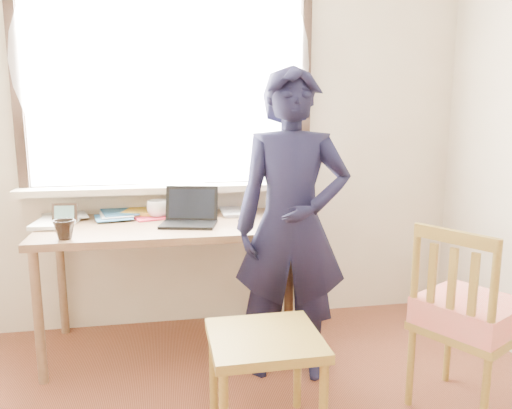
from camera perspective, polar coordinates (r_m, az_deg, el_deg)
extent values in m
cube|color=beige|center=(3.26, -6.32, 8.66)|extent=(3.50, 0.02, 2.60)
cube|color=white|center=(3.24, -10.05, 13.86)|extent=(1.70, 0.01, 1.30)
cube|color=black|center=(3.26, -9.66, 1.85)|extent=(1.82, 0.06, 0.06)
cube|color=black|center=(3.33, -25.75, 12.89)|extent=(0.06, 0.06, 1.30)
cube|color=black|center=(3.35, 5.63, 13.86)|extent=(0.06, 0.06, 1.30)
cube|color=beige|center=(3.19, -9.64, 1.84)|extent=(1.85, 0.20, 0.04)
cube|color=white|center=(3.17, -10.10, 15.74)|extent=(1.95, 0.02, 1.65)
cube|color=brown|center=(2.96, -10.21, -2.52)|extent=(1.43, 0.71, 0.04)
cylinder|color=brown|center=(2.86, -23.61, -11.80)|extent=(0.05, 0.05, 0.72)
cylinder|color=brown|center=(3.42, -21.32, -7.93)|extent=(0.05, 0.05, 0.72)
cylinder|color=brown|center=(2.86, 3.76, -10.89)|extent=(0.05, 0.05, 0.72)
cylinder|color=brown|center=(3.42, 1.24, -7.18)|extent=(0.05, 0.05, 0.72)
cube|color=black|center=(2.88, -7.70, -2.24)|extent=(0.35, 0.28, 0.02)
cube|color=black|center=(2.96, -7.36, 0.12)|extent=(0.31, 0.13, 0.20)
cube|color=black|center=(2.96, -7.36, 0.12)|extent=(0.27, 0.11, 0.17)
cube|color=black|center=(2.87, -7.74, -2.23)|extent=(0.29, 0.19, 0.00)
imported|color=white|center=(3.11, -11.12, -0.51)|extent=(0.18, 0.18, 0.11)
imported|color=black|center=(2.73, -21.05, -2.69)|extent=(0.11, 0.11, 0.10)
ellipsoid|color=black|center=(2.89, -1.14, -1.87)|extent=(0.10, 0.07, 0.04)
cube|color=white|center=(3.17, -11.87, -1.22)|extent=(0.34, 0.32, 0.01)
cube|color=#BB2239|center=(3.12, -17.12, -1.58)|extent=(0.34, 0.34, 0.01)
cube|color=white|center=(3.10, -12.17, -1.34)|extent=(0.29, 0.29, 0.01)
cube|color=white|center=(3.18, -12.64, -1.03)|extent=(0.25, 0.32, 0.00)
cube|color=white|center=(3.10, -12.73, -1.13)|extent=(0.25, 0.30, 0.02)
cube|color=yellow|center=(3.07, -15.96, -1.49)|extent=(0.34, 0.32, 0.00)
imported|color=white|center=(3.18, -17.37, -1.32)|extent=(0.23, 0.28, 0.02)
imported|color=white|center=(3.17, -3.97, -0.90)|extent=(0.20, 0.28, 0.02)
cube|color=black|center=(3.09, -21.01, -1.06)|extent=(0.14, 0.02, 0.11)
cube|color=#2D652D|center=(3.09, -21.01, -1.06)|extent=(0.11, 0.01, 0.08)
cube|color=olive|center=(2.19, 1.01, -15.20)|extent=(0.47, 0.45, 0.04)
cylinder|color=olive|center=(2.44, -4.89, -18.66)|extent=(0.04, 0.04, 0.44)
cylinder|color=olive|center=(2.51, 4.78, -17.80)|extent=(0.04, 0.04, 0.44)
cube|color=olive|center=(2.60, 23.07, -12.84)|extent=(0.56, 0.56, 0.04)
cylinder|color=olive|center=(2.49, 24.67, -19.65)|extent=(0.03, 0.03, 0.39)
cylinder|color=olive|center=(2.91, 21.09, -14.82)|extent=(0.03, 0.03, 0.39)
cylinder|color=olive|center=(2.64, 17.24, -17.31)|extent=(0.03, 0.03, 0.39)
cylinder|color=olive|center=(2.29, 25.51, -9.39)|extent=(0.03, 0.03, 0.48)
cylinder|color=olive|center=(2.45, 17.74, -7.53)|extent=(0.03, 0.03, 0.48)
cube|color=olive|center=(2.30, 21.84, -3.49)|extent=(0.22, 0.35, 0.06)
cube|color=olive|center=(2.33, 23.51, -9.61)|extent=(0.03, 0.04, 0.38)
cube|color=olive|center=(2.37, 21.43, -9.11)|extent=(0.03, 0.04, 0.38)
cube|color=olive|center=(2.41, 19.43, -8.61)|extent=(0.03, 0.04, 0.38)
cube|color=red|center=(2.57, 23.21, -11.18)|extent=(0.55, 0.55, 0.12)
imported|color=black|center=(2.62, 4.11, -2.47)|extent=(0.67, 0.51, 1.63)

